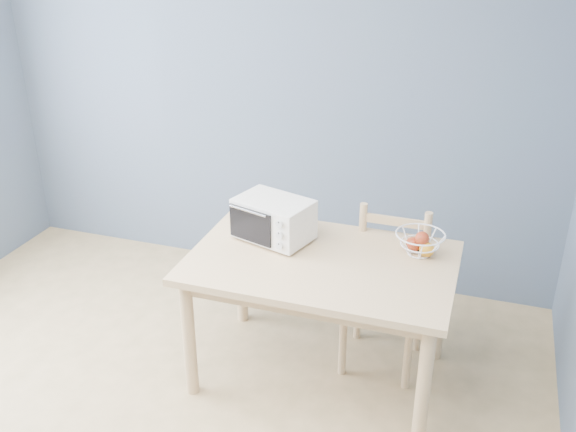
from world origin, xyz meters
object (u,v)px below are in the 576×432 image
(dining_table, at_px, (321,276))
(fruit_basket, at_px, (420,243))
(dining_chair, at_px, (386,292))
(toaster_oven, at_px, (271,218))

(dining_table, bearing_deg, fruit_basket, 25.00)
(fruit_basket, xyz_separation_m, dining_chair, (-0.17, 0.04, -0.37))
(dining_table, relative_size, toaster_oven, 2.97)
(dining_chair, bearing_deg, fruit_basket, -12.56)
(dining_table, bearing_deg, toaster_oven, 156.60)
(fruit_basket, bearing_deg, toaster_oven, -174.32)
(toaster_oven, height_order, fruit_basket, toaster_oven)
(toaster_oven, bearing_deg, dining_chair, 27.76)
(dining_table, distance_m, fruit_basket, 0.56)
(fruit_basket, bearing_deg, dining_chair, 166.52)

